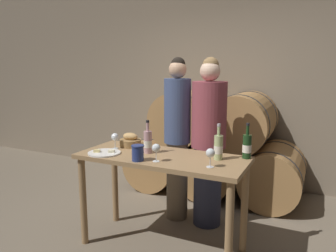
{
  "coord_description": "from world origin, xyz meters",
  "views": [
    {
      "loc": [
        1.28,
        -2.55,
        1.69
      ],
      "look_at": [
        0.0,
        0.13,
        1.14
      ],
      "focal_mm": 35.0,
      "sensor_mm": 36.0,
      "label": 1
    }
  ],
  "objects": [
    {
      "name": "wine_glass_far_left",
      "position": [
        -0.52,
        0.03,
        1.01
      ],
      "size": [
        0.07,
        0.07,
        0.15
      ],
      "color": "white",
      "rests_on": "tasting_table"
    },
    {
      "name": "tasting_table",
      "position": [
        0.0,
        0.0,
        0.76
      ],
      "size": [
        1.53,
        0.64,
        0.89
      ],
      "color": "#99754C",
      "rests_on": "ground_plane"
    },
    {
      "name": "blue_crock",
      "position": [
        -0.11,
        -0.23,
        0.97
      ],
      "size": [
        0.11,
        0.11,
        0.14
      ],
      "color": "navy",
      "rests_on": "tasting_table"
    },
    {
      "name": "person_left",
      "position": [
        -0.13,
        0.63,
        0.93
      ],
      "size": [
        0.29,
        0.29,
        1.78
      ],
      "color": "#756651",
      "rests_on": "ground_plane"
    },
    {
      "name": "wine_glass_left",
      "position": [
        0.04,
        -0.19,
        1.01
      ],
      "size": [
        0.07,
        0.07,
        0.15
      ],
      "color": "white",
      "rests_on": "tasting_table"
    },
    {
      "name": "ground_plane",
      "position": [
        0.0,
        0.0,
        0.0
      ],
      "size": [
        10.0,
        10.0,
        0.0
      ],
      "primitive_type": "plane",
      "color": "#726654"
    },
    {
      "name": "barrel_stack",
      "position": [
        -0.0,
        1.52,
        0.61
      ],
      "size": [
        2.3,
        0.92,
        1.37
      ],
      "color": "#A87A47",
      "rests_on": "ground_plane"
    },
    {
      "name": "wine_glass_center",
      "position": [
        0.5,
        -0.14,
        1.01
      ],
      "size": [
        0.07,
        0.07,
        0.15
      ],
      "color": "white",
      "rests_on": "tasting_table"
    },
    {
      "name": "stone_wall_back",
      "position": [
        0.0,
        2.1,
        1.6
      ],
      "size": [
        10.0,
        0.12,
        3.2
      ],
      "color": "gray",
      "rests_on": "ground_plane"
    },
    {
      "name": "wine_bottle_red",
      "position": [
        0.71,
        0.24,
        1.0
      ],
      "size": [
        0.08,
        0.08,
        0.31
      ],
      "color": "#193819",
      "rests_on": "tasting_table"
    },
    {
      "name": "cheese_plate",
      "position": [
        -0.51,
        -0.17,
        0.9
      ],
      "size": [
        0.3,
        0.3,
        0.04
      ],
      "color": "white",
      "rests_on": "tasting_table"
    },
    {
      "name": "bread_basket",
      "position": [
        -0.44,
        0.17,
        0.95
      ],
      "size": [
        0.21,
        0.21,
        0.14
      ],
      "color": "olive",
      "rests_on": "tasting_table"
    },
    {
      "name": "wine_bottle_rose",
      "position": [
        -0.16,
        0.03,
        1.0
      ],
      "size": [
        0.08,
        0.08,
        0.31
      ],
      "color": "#BC8E93",
      "rests_on": "tasting_table"
    },
    {
      "name": "wine_bottle_white",
      "position": [
        0.49,
        0.1,
        1.0
      ],
      "size": [
        0.08,
        0.08,
        0.31
      ],
      "color": "#ADBC7F",
      "rests_on": "tasting_table"
    },
    {
      "name": "person_right",
      "position": [
        0.23,
        0.63,
        0.91
      ],
      "size": [
        0.36,
        0.36,
        1.78
      ],
      "color": "#2D334C",
      "rests_on": "ground_plane"
    }
  ]
}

